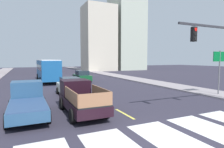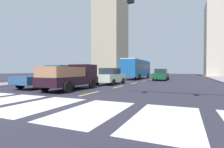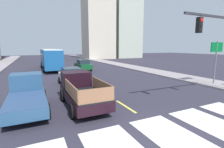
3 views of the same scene
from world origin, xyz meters
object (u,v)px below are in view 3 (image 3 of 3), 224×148
Objects in this scene: pickup_dark at (27,94)px; city_bus at (50,58)px; sedan_far at (83,65)px; sedan_near_left at (71,76)px; direction_sign_green at (216,54)px; pickup_stakebed at (81,90)px.

pickup_dark is 18.10m from city_bus.
sedan_far is at bearing 65.82° from pickup_dark.
direction_sign_green reaches higher than sedan_near_left.
city_bus is 5.56m from sedan_far.
sedan_near_left and sedan_far have the same top height.
sedan_near_left is (3.67, 5.07, -0.06)m from pickup_dark.
sedan_near_left is at bearing 155.15° from direction_sign_green.
pickup_dark is (-3.10, 0.61, -0.02)m from pickup_stakebed.
sedan_near_left is 14.03m from direction_sign_green.
direction_sign_green is (13.15, -0.15, 2.10)m from pickup_stakebed.
city_bus reaches higher than sedan_far.
pickup_stakebed is at bearing 179.35° from direction_sign_green.
pickup_stakebed reaches higher than sedan_near_left.
pickup_stakebed reaches higher than sedan_far.
sedan_near_left is (0.64, -12.75, -1.09)m from city_bus.
direction_sign_green is (16.25, -0.76, 2.11)m from pickup_dark.
pickup_dark is 16.64m from sedan_far.
pickup_stakebed is 0.48× the size of city_bus.
pickup_stakebed is 1.18× the size of sedan_far.
sedan_far is 1.05× the size of direction_sign_green.
city_bus is (3.03, 17.82, 1.03)m from pickup_dark.
direction_sign_green is (12.58, -5.83, 2.17)m from sedan_near_left.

